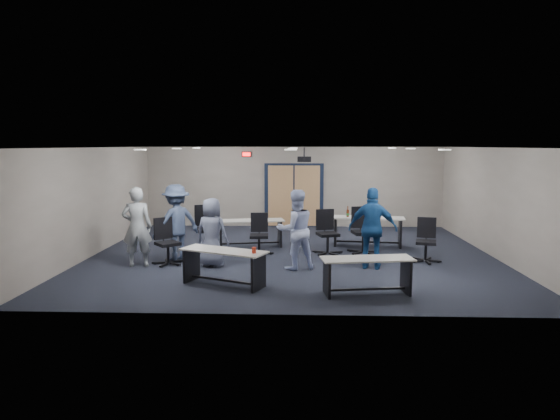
{
  "coord_description": "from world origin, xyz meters",
  "views": [
    {
      "loc": [
        0.16,
        -12.38,
        2.76
      ],
      "look_at": [
        -0.29,
        -0.3,
        1.18
      ],
      "focal_mm": 32.0,
      "sensor_mm": 36.0,
      "label": 1
    }
  ],
  "objects_px": {
    "chair_back_a": "(206,228)",
    "person_lightblue": "(296,230)",
    "person_gray": "(137,227)",
    "table_front_left": "(224,261)",
    "table_front_right": "(367,269)",
    "person_plaid": "(212,232)",
    "person_navy": "(373,228)",
    "chair_back_c": "(328,232)",
    "person_back": "(176,222)",
    "chair_back_b": "(259,234)",
    "chair_back_d": "(363,231)",
    "table_back_right": "(367,226)",
    "chair_loose_right": "(426,240)",
    "chair_loose_left": "(168,242)",
    "table_back_left": "(250,228)"
  },
  "relations": [
    {
      "from": "chair_back_d",
      "to": "chair_loose_left",
      "type": "height_order",
      "value": "chair_back_d"
    },
    {
      "from": "chair_back_a",
      "to": "person_back",
      "type": "relative_size",
      "value": 0.65
    },
    {
      "from": "table_front_right",
      "to": "chair_back_b",
      "type": "distance_m",
      "value": 4.0
    },
    {
      "from": "table_back_left",
      "to": "person_back",
      "type": "xyz_separation_m",
      "value": [
        -1.63,
        -1.61,
        0.41
      ]
    },
    {
      "from": "chair_back_b",
      "to": "chair_back_d",
      "type": "height_order",
      "value": "chair_back_d"
    },
    {
      "from": "table_back_left",
      "to": "person_plaid",
      "type": "distance_m",
      "value": 2.36
    },
    {
      "from": "table_front_left",
      "to": "chair_back_d",
      "type": "distance_m",
      "value": 4.35
    },
    {
      "from": "chair_back_d",
      "to": "chair_back_a",
      "type": "bearing_deg",
      "value": 166.59
    },
    {
      "from": "person_plaid",
      "to": "chair_back_c",
      "type": "bearing_deg",
      "value": -136.6
    },
    {
      "from": "chair_back_b",
      "to": "chair_back_c",
      "type": "distance_m",
      "value": 1.74
    },
    {
      "from": "chair_back_c",
      "to": "person_gray",
      "type": "distance_m",
      "value": 4.65
    },
    {
      "from": "chair_back_a",
      "to": "person_lightblue",
      "type": "height_order",
      "value": "person_lightblue"
    },
    {
      "from": "chair_back_b",
      "to": "person_gray",
      "type": "xyz_separation_m",
      "value": [
        -2.67,
        -1.33,
        0.39
      ]
    },
    {
      "from": "table_front_right",
      "to": "person_back",
      "type": "bearing_deg",
      "value": 139.39
    },
    {
      "from": "table_front_left",
      "to": "table_front_right",
      "type": "height_order",
      "value": "table_front_left"
    },
    {
      "from": "chair_back_b",
      "to": "person_plaid",
      "type": "height_order",
      "value": "person_plaid"
    },
    {
      "from": "chair_loose_left",
      "to": "person_navy",
      "type": "bearing_deg",
      "value": -42.34
    },
    {
      "from": "table_front_right",
      "to": "chair_back_a",
      "type": "relative_size",
      "value": 1.48
    },
    {
      "from": "chair_back_d",
      "to": "table_front_right",
      "type": "bearing_deg",
      "value": -105.96
    },
    {
      "from": "table_front_left",
      "to": "person_navy",
      "type": "bearing_deg",
      "value": 48.63
    },
    {
      "from": "table_front_left",
      "to": "table_front_right",
      "type": "xyz_separation_m",
      "value": [
        2.74,
        -0.5,
        -0.02
      ]
    },
    {
      "from": "person_back",
      "to": "chair_back_b",
      "type": "bearing_deg",
      "value": 157.35
    },
    {
      "from": "table_front_right",
      "to": "chair_back_c",
      "type": "relative_size",
      "value": 1.56
    },
    {
      "from": "table_front_right",
      "to": "person_plaid",
      "type": "xyz_separation_m",
      "value": [
        -3.25,
        2.03,
        0.32
      ]
    },
    {
      "from": "table_back_right",
      "to": "chair_loose_right",
      "type": "relative_size",
      "value": 1.94
    },
    {
      "from": "person_navy",
      "to": "table_back_left",
      "type": "bearing_deg",
      "value": -25.22
    },
    {
      "from": "table_front_left",
      "to": "table_back_right",
      "type": "relative_size",
      "value": 0.9
    },
    {
      "from": "chair_back_a",
      "to": "person_gray",
      "type": "xyz_separation_m",
      "value": [
        -1.24,
        -1.82,
        0.32
      ]
    },
    {
      "from": "table_front_right",
      "to": "chair_back_c",
      "type": "bearing_deg",
      "value": 90.59
    },
    {
      "from": "table_back_right",
      "to": "person_plaid",
      "type": "relative_size",
      "value": 1.29
    },
    {
      "from": "chair_back_c",
      "to": "person_back",
      "type": "xyz_separation_m",
      "value": [
        -3.69,
        -0.73,
        0.35
      ]
    },
    {
      "from": "table_back_right",
      "to": "chair_loose_right",
      "type": "xyz_separation_m",
      "value": [
        1.13,
        -1.89,
        -0.03
      ]
    },
    {
      "from": "person_lightblue",
      "to": "person_navy",
      "type": "xyz_separation_m",
      "value": [
        1.72,
        0.1,
        0.02
      ]
    },
    {
      "from": "chair_back_c",
      "to": "person_gray",
      "type": "relative_size",
      "value": 0.62
    },
    {
      "from": "table_front_left",
      "to": "person_lightblue",
      "type": "distance_m",
      "value": 2.0
    },
    {
      "from": "table_back_right",
      "to": "chair_back_d",
      "type": "distance_m",
      "value": 1.01
    },
    {
      "from": "chair_back_b",
      "to": "person_back",
      "type": "distance_m",
      "value": 2.08
    },
    {
      "from": "chair_back_a",
      "to": "person_back",
      "type": "xyz_separation_m",
      "value": [
        -0.52,
        -1.12,
        0.32
      ]
    },
    {
      "from": "chair_back_a",
      "to": "table_front_right",
      "type": "bearing_deg",
      "value": -70.33
    },
    {
      "from": "table_back_right",
      "to": "person_navy",
      "type": "relative_size",
      "value": 1.11
    },
    {
      "from": "chair_back_c",
      "to": "person_plaid",
      "type": "distance_m",
      "value": 3.05
    },
    {
      "from": "table_back_left",
      "to": "chair_back_b",
      "type": "bearing_deg",
      "value": -82.7
    },
    {
      "from": "person_back",
      "to": "person_gray",
      "type": "bearing_deg",
      "value": 3.51
    },
    {
      "from": "person_gray",
      "to": "person_lightblue",
      "type": "bearing_deg",
      "value": 168.29
    },
    {
      "from": "table_back_left",
      "to": "person_lightblue",
      "type": "xyz_separation_m",
      "value": [
        1.25,
        -2.41,
        0.39
      ]
    },
    {
      "from": "table_front_right",
      "to": "chair_back_c",
      "type": "xyz_separation_m",
      "value": [
        -0.53,
        3.4,
        0.09
      ]
    },
    {
      "from": "table_front_left",
      "to": "chair_loose_right",
      "type": "xyz_separation_m",
      "value": [
        4.48,
        2.13,
        0.04
      ]
    },
    {
      "from": "chair_back_a",
      "to": "chair_back_b",
      "type": "bearing_deg",
      "value": -43.81
    },
    {
      "from": "person_plaid",
      "to": "person_navy",
      "type": "relative_size",
      "value": 0.86
    },
    {
      "from": "chair_loose_left",
      "to": "table_back_left",
      "type": "bearing_deg",
      "value": 11.13
    }
  ]
}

